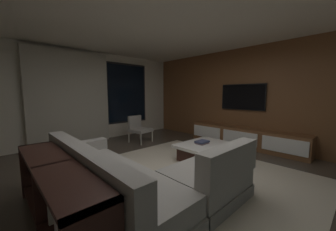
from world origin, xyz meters
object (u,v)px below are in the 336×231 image
accent_chair_near_window (138,127)px  console_table_behind_couch (56,193)px  coffee_table (210,153)px  sectional_couch (137,181)px  book_stack_on_coffee_table (202,142)px  media_console (245,138)px  mounted_tv (243,97)px

accent_chair_near_window → console_table_behind_couch: (-2.76, -2.52, -0.02)m
coffee_table → accent_chair_near_window: (-0.15, 2.44, 0.25)m
sectional_couch → book_stack_on_coffee_table: (1.96, 0.39, 0.10)m
accent_chair_near_window → media_console: 3.03m
mounted_tv → book_stack_on_coffee_table: bearing=-179.9°
sectional_couch → console_table_behind_couch: 0.93m
sectional_couch → media_console: 3.61m
console_table_behind_couch → sectional_couch: bearing=-8.2°
media_console → coffee_table: bearing=179.4°
coffee_table → book_stack_on_coffee_table: book_stack_on_coffee_table is taller
coffee_table → book_stack_on_coffee_table: bearing=100.6°
media_console → console_table_behind_couch: bearing=-179.2°
sectional_couch → book_stack_on_coffee_table: sectional_couch is taller
media_console → sectional_couch: bearing=-176.9°
coffee_table → console_table_behind_couch: 2.92m
accent_chair_near_window → media_console: bearing=-54.3°
sectional_couch → book_stack_on_coffee_table: bearing=11.3°
coffee_table → sectional_couch: bearing=-174.0°
coffee_table → accent_chair_near_window: bearing=93.5°
book_stack_on_coffee_table → media_console: (1.65, -0.20, -0.14)m
mounted_tv → console_table_behind_couch: bearing=-176.8°
sectional_couch → mounted_tv: (3.79, 0.39, 1.06)m
coffee_table → mounted_tv: 2.15m
media_console → book_stack_on_coffee_table: bearing=173.2°
accent_chair_near_window → mounted_tv: size_ratio=0.63×
media_console → accent_chair_near_window: bearing=125.7°
coffee_table → mounted_tv: bearing=5.8°
book_stack_on_coffee_table → accent_chair_near_window: size_ratio=0.38×
sectional_couch → mounted_tv: mounted_tv is taller
accent_chair_near_window → console_table_behind_couch: bearing=-137.6°
book_stack_on_coffee_table → media_console: size_ratio=0.09×
coffee_table → console_table_behind_couch: size_ratio=0.55×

